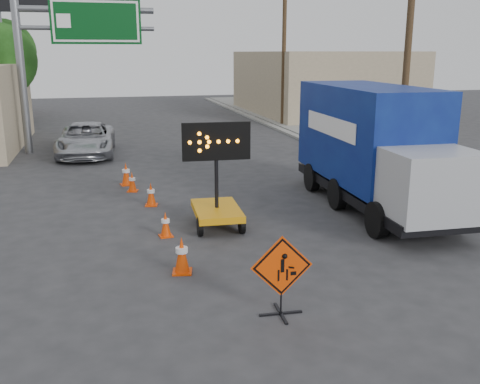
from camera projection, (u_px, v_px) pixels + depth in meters
name	position (u px, v px, depth m)	size (l,w,h in m)	color
ground	(294.00, 313.00, 9.62)	(100.00, 100.00, 0.00)	#2D2D30
curb_right	(328.00, 150.00, 25.40)	(0.40, 60.00, 0.12)	gray
sidewalk_right	(372.00, 147.00, 25.95)	(4.00, 60.00, 0.15)	gray
building_right_far	(320.00, 83.00, 40.28)	(10.00, 14.00, 4.60)	tan
highway_gantry	(67.00, 40.00, 24.07)	(6.18, 0.38, 6.90)	slate
utility_pole_near	(408.00, 48.00, 19.74)	(1.80, 0.26, 9.00)	#49331F
utility_pole_far	(284.00, 50.00, 32.85)	(1.80, 0.26, 9.00)	#49331F
tree_left_far	(3.00, 51.00, 34.37)	(4.10, 4.10, 6.66)	#49331F
construction_sign	(282.00, 274.00, 9.36)	(1.12, 0.79, 1.48)	black
arrow_board	(217.00, 204.00, 14.24)	(1.78, 2.04, 2.82)	orange
pickup_truck	(86.00, 139.00, 24.15)	(2.42, 5.24, 1.46)	#B1B3B9
box_truck	(373.00, 154.00, 15.79)	(2.66, 7.64, 3.59)	black
cone_a	(182.00, 255.00, 11.28)	(0.48, 0.48, 0.80)	#E13D04
cone_b	(166.00, 224.00, 13.53)	(0.37, 0.37, 0.65)	#E13D04
cone_c	(151.00, 194.00, 16.27)	(0.42, 0.42, 0.72)	#E13D04
cone_d	(132.00, 182.00, 17.95)	(0.41, 0.41, 0.67)	#E13D04
cone_e	(126.00, 174.00, 18.79)	(0.47, 0.47, 0.80)	#E13D04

